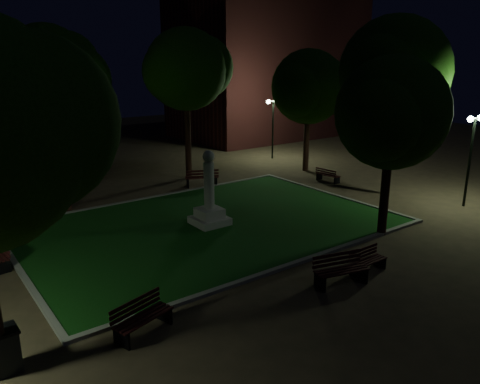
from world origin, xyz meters
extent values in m
plane|color=#443625|center=(0.00, 0.00, 0.00)|extent=(80.00, 80.00, 0.00)
cube|color=#114310|center=(0.00, 2.00, 0.04)|extent=(15.00, 10.00, 0.08)
cube|color=slate|center=(0.00, -3.10, 0.06)|extent=(15.40, 0.20, 0.12)
cube|color=slate|center=(0.00, 7.10, 0.06)|extent=(15.40, 0.20, 0.12)
cube|color=slate|center=(-7.60, 2.00, 0.06)|extent=(0.20, 10.00, 0.12)
cube|color=slate|center=(7.60, 2.00, 0.06)|extent=(0.20, 10.00, 0.12)
cube|color=gray|center=(0.00, 2.00, 0.23)|extent=(1.40, 1.40, 0.30)
cube|color=gray|center=(0.00, 2.00, 0.58)|extent=(1.00, 1.00, 0.40)
cylinder|color=gray|center=(0.00, 2.00, 1.78)|extent=(0.44, 0.44, 2.00)
sphere|color=gray|center=(0.00, 2.00, 3.03)|extent=(0.50, 0.50, 0.50)
cube|color=#501C1B|center=(18.00, 20.00, 6.00)|extent=(16.00, 10.00, 12.00)
sphere|color=#1D4E0C|center=(-7.92, -3.28, 5.59)|extent=(3.92, 3.92, 3.92)
cylinder|color=black|center=(-4.23, 7.72, 2.33)|extent=(0.36, 0.36, 4.67)
sphere|color=#1D4E0C|center=(-4.23, 7.72, 5.86)|extent=(3.95, 3.95, 3.95)
sphere|color=#1D4E0C|center=(-3.24, 7.92, 5.96)|extent=(3.16, 3.16, 3.16)
sphere|color=#1D4E0C|center=(-5.02, 7.42, 5.76)|extent=(2.97, 2.97, 2.97)
cylinder|color=black|center=(3.53, 9.71, 2.46)|extent=(0.36, 0.36, 4.91)
sphere|color=#1D4E0C|center=(3.53, 9.71, 6.31)|extent=(4.64, 4.64, 4.64)
sphere|color=#1D4E0C|center=(4.69, 9.91, 6.41)|extent=(3.71, 3.71, 3.71)
sphere|color=#1D4E0C|center=(2.60, 9.41, 6.21)|extent=(3.48, 3.48, 3.48)
cylinder|color=black|center=(10.50, 6.98, 1.94)|extent=(0.36, 0.36, 3.87)
sphere|color=#1D4E0C|center=(10.50, 6.98, 5.23)|extent=(4.54, 4.54, 4.54)
sphere|color=#1D4E0C|center=(11.64, 7.18, 5.33)|extent=(3.63, 3.63, 3.63)
sphere|color=#1D4E0C|center=(9.59, 6.68, 5.13)|extent=(3.41, 3.41, 3.41)
cylinder|color=black|center=(10.12, 0.66, 2.32)|extent=(0.36, 0.36, 4.64)
sphere|color=#1D4E0C|center=(10.12, 0.66, 6.28)|extent=(5.47, 5.47, 5.47)
sphere|color=#1D4E0C|center=(11.49, 0.86, 6.38)|extent=(4.38, 4.38, 4.38)
sphere|color=#1D4E0C|center=(9.03, 0.36, 6.18)|extent=(4.10, 4.10, 4.10)
cylinder|color=black|center=(5.07, -3.02, 1.81)|extent=(0.36, 0.36, 3.61)
sphere|color=#1D4E0C|center=(5.07, -3.02, 4.91)|extent=(4.33, 4.33, 4.33)
sphere|color=#1D4E0C|center=(6.15, -2.82, 5.01)|extent=(3.47, 3.47, 3.47)
sphere|color=#1D4E0C|center=(4.20, -3.32, 4.81)|extent=(3.25, 3.25, 3.25)
cylinder|color=black|center=(-3.27, 12.27, 2.63)|extent=(0.36, 0.36, 5.25)
sphere|color=#1D4E0C|center=(-3.27, 12.27, 6.54)|extent=(4.30, 4.30, 4.30)
sphere|color=#1D4E0C|center=(-2.20, 12.47, 6.64)|extent=(3.44, 3.44, 3.44)
sphere|color=#1D4E0C|center=(-4.13, 11.97, 6.44)|extent=(3.22, 3.22, 3.22)
cylinder|color=black|center=(11.42, -3.02, 2.12)|extent=(0.12, 0.12, 4.24)
cylinder|color=black|center=(11.42, -3.02, 4.24)|extent=(0.90, 0.08, 0.08)
sphere|color=#D8FFD8|center=(10.97, -3.02, 4.24)|extent=(0.28, 0.28, 0.28)
sphere|color=#D8FFD8|center=(11.87, -3.02, 4.24)|extent=(0.28, 0.28, 0.28)
cylinder|color=black|center=(11.25, 11.11, 2.01)|extent=(0.12, 0.12, 4.02)
cylinder|color=black|center=(11.25, 11.11, 4.02)|extent=(0.90, 0.08, 0.08)
sphere|color=#D8FFD8|center=(10.80, 11.11, 4.02)|extent=(0.28, 0.28, 0.28)
sphere|color=#D8FFD8|center=(11.70, 11.11, 4.02)|extent=(0.28, 0.28, 0.28)
cube|color=black|center=(-0.36, -4.83, 0.24)|extent=(0.22, 0.60, 0.49)
cube|color=black|center=(1.14, -5.22, 0.24)|extent=(0.22, 0.60, 0.49)
cube|color=black|center=(0.33, -5.26, 0.50)|extent=(1.73, 0.54, 0.04)
cube|color=black|center=(0.37, -5.11, 0.50)|extent=(1.73, 0.54, 0.04)
cube|color=black|center=(0.41, -4.96, 0.50)|extent=(1.73, 0.54, 0.04)
cube|color=black|center=(0.45, -4.81, 0.50)|extent=(1.73, 0.54, 0.04)
cube|color=black|center=(0.46, -4.75, 0.61)|extent=(1.72, 0.51, 0.11)
cube|color=black|center=(0.46, -4.75, 0.76)|extent=(1.72, 0.51, 0.11)
cube|color=black|center=(0.46, -4.75, 0.92)|extent=(1.72, 0.51, 0.11)
cube|color=black|center=(1.18, -4.95, 0.20)|extent=(0.06, 0.49, 0.39)
cube|color=black|center=(2.44, -4.94, 0.20)|extent=(0.06, 0.49, 0.39)
cube|color=black|center=(1.81, -5.14, 0.40)|extent=(1.43, 0.10, 0.04)
cube|color=black|center=(1.81, -5.02, 0.40)|extent=(1.43, 0.10, 0.04)
cube|color=black|center=(1.81, -4.89, 0.40)|extent=(1.43, 0.10, 0.04)
cube|color=black|center=(1.81, -4.77, 0.40)|extent=(1.43, 0.10, 0.04)
cube|color=black|center=(1.81, -4.71, 0.49)|extent=(1.43, 0.07, 0.09)
cube|color=black|center=(1.81, -4.71, 0.62)|extent=(1.43, 0.07, 0.09)
cube|color=black|center=(1.81, -4.71, 0.74)|extent=(1.43, 0.07, 0.09)
cube|color=black|center=(-6.52, -4.05, 0.23)|extent=(0.23, 0.57, 0.46)
cube|color=black|center=(-5.13, -3.63, 0.23)|extent=(0.23, 0.57, 0.46)
cube|color=black|center=(-5.76, -4.06, 0.47)|extent=(1.62, 0.57, 0.04)
cube|color=black|center=(-5.80, -3.92, 0.47)|extent=(1.62, 0.57, 0.04)
cube|color=black|center=(-5.84, -3.78, 0.47)|extent=(1.62, 0.57, 0.04)
cube|color=black|center=(-5.88, -3.64, 0.47)|extent=(1.62, 0.57, 0.04)
cube|color=black|center=(-5.90, -3.58, 0.57)|extent=(1.61, 0.54, 0.10)
cube|color=black|center=(-5.90, -3.58, 0.72)|extent=(1.61, 0.54, 0.10)
cube|color=black|center=(-5.90, -3.58, 0.86)|extent=(1.61, 0.54, 0.10)
cube|color=black|center=(-8.08, 2.18, 0.22)|extent=(0.56, 0.14, 0.44)
cube|color=black|center=(-7.98, 2.91, 0.45)|extent=(0.32, 1.61, 0.04)
cube|color=black|center=(-7.92, 2.91, 0.56)|extent=(0.28, 1.61, 0.10)
cube|color=black|center=(-7.92, 2.91, 0.70)|extent=(0.28, 1.61, 0.10)
cube|color=black|center=(-7.92, 2.91, 0.84)|extent=(0.28, 1.61, 0.10)
cube|color=black|center=(9.59, 3.49, 0.20)|extent=(0.50, 0.10, 0.40)
cube|color=black|center=(9.48, 4.76, 0.20)|extent=(0.50, 0.10, 0.40)
cube|color=black|center=(9.74, 4.14, 0.41)|extent=(0.21, 1.46, 0.04)
cube|color=black|center=(9.61, 4.13, 0.41)|extent=(0.21, 1.46, 0.04)
cube|color=black|center=(9.48, 4.12, 0.41)|extent=(0.21, 1.46, 0.04)
cube|color=black|center=(9.36, 4.11, 0.41)|extent=(0.21, 1.46, 0.04)
cube|color=black|center=(9.30, 4.10, 0.50)|extent=(0.18, 1.45, 0.09)
cube|color=black|center=(9.30, 4.10, 0.63)|extent=(0.18, 1.45, 0.09)
cube|color=black|center=(9.30, 4.10, 0.76)|extent=(0.18, 1.45, 0.09)
cube|color=black|center=(3.89, 7.38, 0.25)|extent=(0.31, 0.60, 0.50)
cube|color=black|center=(2.44, 8.01, 0.25)|extent=(0.31, 0.60, 0.50)
cube|color=black|center=(3.26, 7.92, 0.51)|extent=(1.70, 0.82, 0.05)
cube|color=black|center=(3.20, 7.78, 0.51)|extent=(1.70, 0.82, 0.05)
cube|color=black|center=(3.14, 7.63, 0.51)|extent=(1.70, 0.82, 0.05)
cube|color=black|center=(3.07, 7.49, 0.51)|extent=(1.70, 0.82, 0.05)
cube|color=black|center=(3.05, 7.42, 0.62)|extent=(1.68, 0.79, 0.11)
cube|color=black|center=(3.05, 7.42, 0.78)|extent=(1.68, 0.79, 0.11)
cube|color=black|center=(3.05, 7.42, 0.94)|extent=(1.68, 0.79, 0.11)
cube|color=black|center=(-8.99, -3.38, 0.50)|extent=(0.57, 0.57, 1.00)
cube|color=black|center=(-8.99, -3.38, 1.03)|extent=(0.64, 0.64, 0.07)
camera|label=1|loc=(-10.18, -13.93, 6.91)|focal=35.00mm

